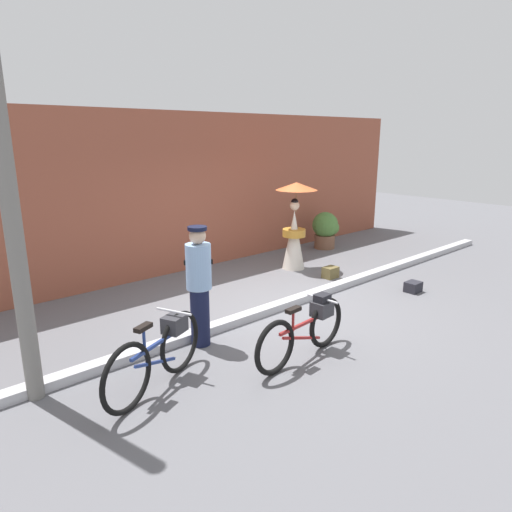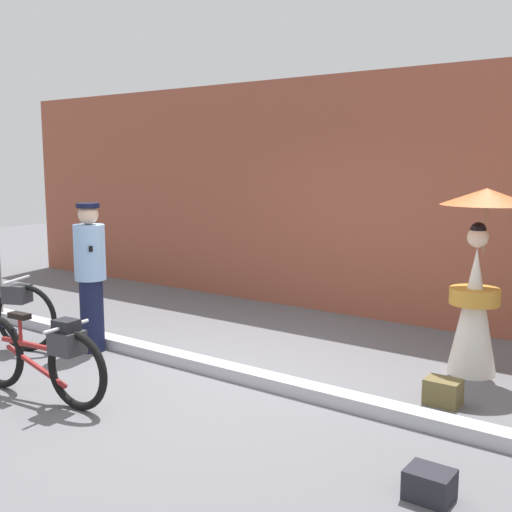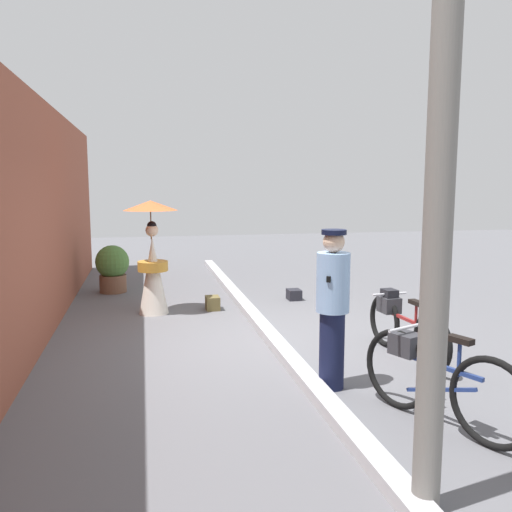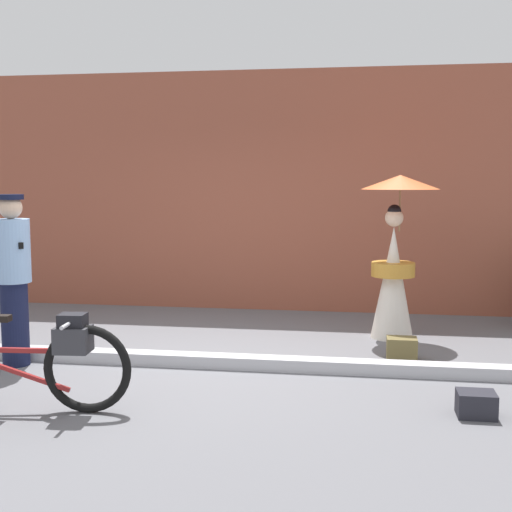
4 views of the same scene
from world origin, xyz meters
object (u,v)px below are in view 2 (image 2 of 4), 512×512
object	(u,v)px
person_with_parasol	(477,278)
backpack_on_pavement	(443,392)
person_officer	(90,273)
bicycle_near_officer	(41,356)
backpack_spare	(429,484)

from	to	relation	value
person_with_parasol	backpack_on_pavement	distance (m)	1.30
person_officer	person_with_parasol	xyz separation A→B (m)	(3.68, 1.74, 0.08)
bicycle_near_officer	person_officer	world-z (taller)	person_officer
person_officer	backpack_spare	xyz separation A→B (m)	(4.19, -0.81, -0.78)
bicycle_near_officer	person_officer	distance (m)	1.53
bicycle_near_officer	backpack_on_pavement	bearing A→B (deg)	33.95
person_officer	backpack_spare	world-z (taller)	person_officer
person_officer	backpack_spare	distance (m)	4.34
person_with_parasol	backpack_on_pavement	bearing A→B (deg)	-87.66
person_with_parasol	backpack_spare	size ratio (longest dim) A/B	6.45
bicycle_near_officer	person_with_parasol	bearing A→B (deg)	45.71
person_with_parasol	bicycle_near_officer	bearing A→B (deg)	-134.29
backpack_spare	person_officer	bearing A→B (deg)	169.04
person_officer	backpack_spare	size ratio (longest dim) A/B	5.78
person_officer	backpack_on_pavement	bearing A→B (deg)	11.49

